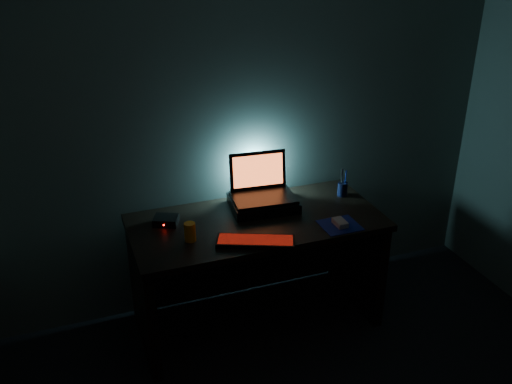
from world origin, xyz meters
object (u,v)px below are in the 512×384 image
mouse (340,223)px  juice_glass (190,232)px  keyboard (256,241)px  pen_cup (342,189)px  router (166,220)px  laptop (261,187)px

mouse → juice_glass: size_ratio=0.94×
keyboard → pen_cup: size_ratio=5.01×
pen_cup → router: 1.15m
router → mouse: bearing=2.7°
pen_cup → router: size_ratio=0.53×
juice_glass → mouse: bearing=-8.8°
laptop → juice_glass: (-0.53, -0.29, -0.07)m
keyboard → mouse: mouse is taller
keyboard → juice_glass: juice_glass is taller
laptop → mouse: (0.33, -0.42, -0.10)m
keyboard → router: size_ratio=2.64×
keyboard → router: 0.57m
laptop → router: 0.63m
pen_cup → juice_glass: 1.09m
mouse → juice_glass: (-0.86, 0.13, 0.03)m
laptop → keyboard: (-0.20, -0.44, -0.11)m
router → pen_cup: bearing=23.3°
pen_cup → keyboard: bearing=-152.9°
keyboard → juice_glass: 0.37m
mouse → router: size_ratio=0.60×
keyboard → laptop: bearing=88.7°
laptop → juice_glass: bearing=-146.4°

